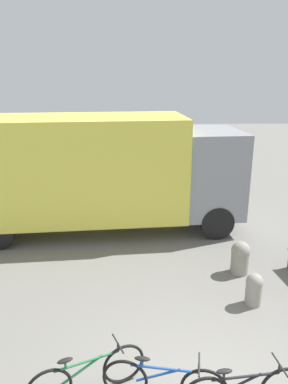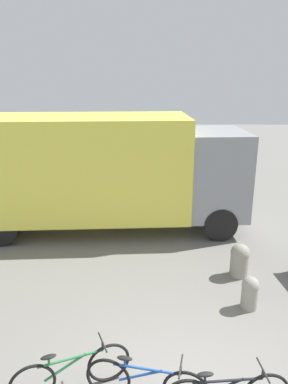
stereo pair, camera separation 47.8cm
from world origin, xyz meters
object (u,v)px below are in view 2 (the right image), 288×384
object	(u,v)px
bollard_near_bench	(250,292)
bollard_far_bench	(240,259)
delivery_truck	(96,169)
bicycle_near	(71,372)
bicycle_middle	(146,383)

from	to	relation	value
bollard_near_bench	bollard_far_bench	size ratio (longest dim) A/B	0.87
bollard_near_bench	bollard_far_bench	distance (m)	1.24
delivery_truck	bollard_far_bench	world-z (taller)	delivery_truck
bicycle_near	bollard_far_bench	xyz separation A→B (m)	(3.10, 3.38, 0.06)
delivery_truck	bicycle_near	distance (m)	6.21
bicycle_near	bicycle_middle	world-z (taller)	same
delivery_truck	bicycle_near	size ratio (longest dim) A/B	5.23
delivery_truck	bicycle_middle	xyz separation A→B (m)	(1.59, -6.17, -1.47)
bollard_far_bench	bollard_near_bench	bearing A→B (deg)	-92.71
bicycle_middle	bollard_near_bench	size ratio (longest dim) A/B	2.57
delivery_truck	bollard_near_bench	xyz separation A→B (m)	(3.56, -3.87, -1.46)
bollard_near_bench	bollard_far_bench	bearing A→B (deg)	87.29
bicycle_near	bollard_near_bench	bearing A→B (deg)	11.52
delivery_truck	bicycle_middle	world-z (taller)	delivery_truck
bicycle_middle	bollard_far_bench	distance (m)	4.08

